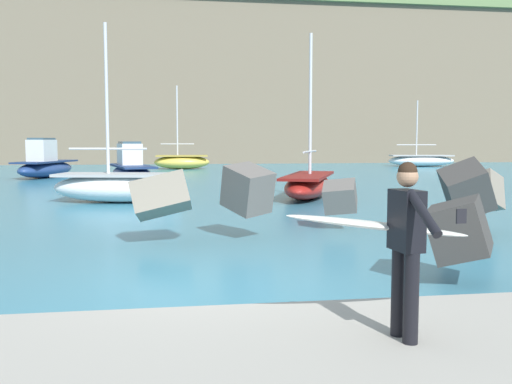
% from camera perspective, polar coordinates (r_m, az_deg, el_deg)
% --- Properties ---
extents(ground_plane, '(400.00, 400.00, 0.00)m').
position_cam_1_polar(ground_plane, '(8.86, -5.40, -9.42)').
color(ground_plane, teal).
extents(breakwater_jetty, '(32.31, 8.03, 2.26)m').
position_cam_1_polar(breakwater_jetty, '(11.66, -13.79, -0.72)').
color(breakwater_jetty, '#3D3A38').
rests_on(breakwater_jetty, ground).
extents(surfer_with_board, '(2.12, 1.26, 1.78)m').
position_cam_1_polar(surfer_with_board, '(5.92, 13.89, -4.18)').
color(surfer_with_board, black).
rests_on(surfer_with_board, walkway_path).
extents(boat_near_left, '(6.00, 3.13, 5.76)m').
position_cam_1_polar(boat_near_left, '(52.46, 16.08, 3.06)').
color(boat_near_left, white).
rests_on(boat_near_left, ground).
extents(boat_near_centre, '(4.45, 2.28, 6.58)m').
position_cam_1_polar(boat_near_centre, '(46.12, -7.38, 3.03)').
color(boat_near_centre, '#EAC64C').
rests_on(boat_near_centre, ground).
extents(boat_mid_left, '(5.04, 2.79, 6.41)m').
position_cam_1_polar(boat_mid_left, '(21.37, -13.53, 0.56)').
color(boat_mid_left, white).
rests_on(boat_mid_left, ground).
extents(boat_mid_centre, '(3.71, 6.13, 6.43)m').
position_cam_1_polar(boat_mid_centre, '(22.62, 5.22, 0.75)').
color(boat_mid_centre, maroon).
rests_on(boat_mid_centre, ground).
extents(boat_mid_right, '(3.41, 6.09, 2.42)m').
position_cam_1_polar(boat_mid_right, '(37.36, -20.21, 2.52)').
color(boat_mid_right, navy).
rests_on(boat_mid_right, ground).
extents(boat_far_left, '(3.15, 6.39, 2.20)m').
position_cam_1_polar(boat_far_left, '(31.27, -12.30, 2.17)').
color(boat_far_left, navy).
rests_on(boat_far_left, ground).
extents(headland_bluff, '(79.23, 45.40, 17.14)m').
position_cam_1_polar(headland_bluff, '(80.33, 2.98, 9.61)').
color(headland_bluff, '#756651').
rests_on(headland_bluff, ground).
extents(radar_dome, '(6.48, 6.48, 9.67)m').
position_cam_1_polar(radar_dome, '(90.50, 14.16, 17.60)').
color(radar_dome, silver).
rests_on(radar_dome, headland_bluff).
extents(station_building_west, '(6.87, 7.19, 4.45)m').
position_cam_1_polar(station_building_west, '(88.72, -6.34, 16.19)').
color(station_building_west, silver).
rests_on(station_building_west, headland_bluff).
extents(station_building_central, '(4.55, 8.39, 3.93)m').
position_cam_1_polar(station_building_central, '(79.80, 4.57, 17.28)').
color(station_building_central, beige).
rests_on(station_building_central, headland_bluff).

